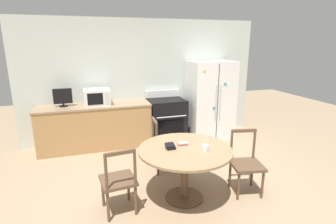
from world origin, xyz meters
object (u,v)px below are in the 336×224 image
at_px(countertop_tv, 63,97).
at_px(dining_chair_right, 246,164).
at_px(refrigerator, 210,100).
at_px(oven_range, 167,120).
at_px(wallet, 170,147).
at_px(dining_chair_left, 119,181).
at_px(microwave, 97,97).
at_px(candle_glass, 205,148).
at_px(dining_chair_far, 164,146).

xyz_separation_m(countertop_tv, dining_chair_right, (2.54, -2.42, -0.65)).
xyz_separation_m(refrigerator, oven_range, (-1.00, 0.05, -0.39)).
bearing_deg(wallet, dining_chair_left, -172.14).
bearing_deg(wallet, dining_chair_right, -8.35).
distance_m(oven_range, dining_chair_right, 2.39).
relative_size(microwave, dining_chair_right, 0.55).
xyz_separation_m(candle_glass, wallet, (-0.40, 0.22, -0.01)).
height_order(countertop_tv, dining_chair_left, countertop_tv).
relative_size(dining_chair_right, candle_glass, 9.97).
distance_m(refrigerator, wallet, 2.68).
bearing_deg(dining_chair_right, wallet, 2.78).
xyz_separation_m(microwave, countertop_tv, (-0.64, 0.05, 0.03)).
relative_size(microwave, dining_chair_left, 0.55).
relative_size(dining_chair_left, dining_chair_far, 1.00).
height_order(oven_range, microwave, microwave).
bearing_deg(microwave, refrigerator, -1.92).
relative_size(oven_range, countertop_tv, 3.06).
distance_m(dining_chair_right, dining_chair_left, 1.80).
xyz_separation_m(dining_chair_left, dining_chair_far, (0.88, 0.94, 0.00)).
bearing_deg(refrigerator, dining_chair_far, -138.55).
height_order(dining_chair_right, wallet, dining_chair_right).
height_order(countertop_tv, wallet, countertop_tv).
height_order(countertop_tv, dining_chair_far, countertop_tv).
distance_m(dining_chair_right, candle_glass, 0.77).
distance_m(oven_range, dining_chair_left, 2.64).
xyz_separation_m(oven_range, candle_glass, (-0.22, -2.40, 0.31)).
distance_m(oven_range, candle_glass, 2.43).
height_order(oven_range, dining_chair_far, oven_range).
height_order(refrigerator, dining_chair_left, refrigerator).
bearing_deg(dining_chair_right, oven_range, -67.65).
relative_size(countertop_tv, dining_chair_far, 0.39).
distance_m(microwave, dining_chair_left, 2.40).
bearing_deg(refrigerator, countertop_tv, 177.49).
distance_m(refrigerator, dining_chair_far, 1.99).
distance_m(dining_chair_right, dining_chair_far, 1.36).
height_order(oven_range, wallet, oven_range).
bearing_deg(dining_chair_left, candle_glass, -12.38).
bearing_deg(microwave, dining_chair_left, -87.38).
relative_size(dining_chair_right, wallet, 6.79).
height_order(oven_range, candle_glass, oven_range).
bearing_deg(refrigerator, wallet, -127.30).
xyz_separation_m(countertop_tv, wallet, (1.46, -2.27, -0.32)).
xyz_separation_m(refrigerator, countertop_tv, (-3.08, 0.14, 0.23)).
relative_size(oven_range, microwave, 2.16).
xyz_separation_m(refrigerator, dining_chair_far, (-1.46, -1.29, -0.43)).
distance_m(refrigerator, candle_glass, 2.65).
bearing_deg(dining_chair_far, dining_chair_right, 46.68).
bearing_deg(dining_chair_right, candle_glass, 16.13).
relative_size(refrigerator, countertop_tv, 4.88).
bearing_deg(dining_chair_far, wallet, -6.95).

